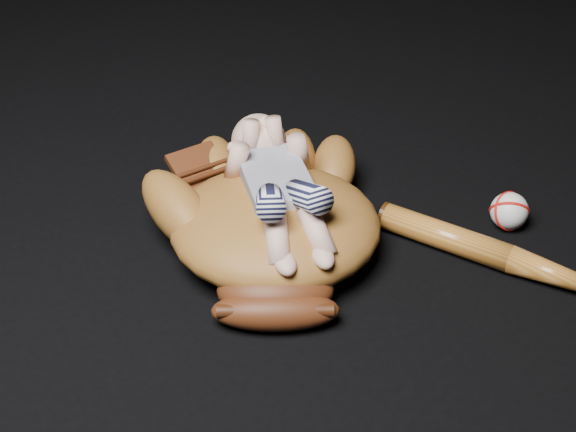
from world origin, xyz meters
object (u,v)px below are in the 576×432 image
(baseball_glove, at_px, (275,217))
(baseball_bat, at_px, (527,265))
(baseball, at_px, (509,211))
(newborn_baby, at_px, (280,185))

(baseball_glove, bearing_deg, baseball_bat, -8.85)
(baseball_glove, distance_m, baseball, 0.42)
(newborn_baby, relative_size, baseball, 5.50)
(baseball_glove, xyz_separation_m, newborn_baby, (0.01, 0.01, 0.05))
(baseball_bat, relative_size, baseball, 7.71)
(baseball_glove, relative_size, newborn_baby, 1.35)
(baseball_glove, height_order, newborn_baby, newborn_baby)
(baseball_glove, distance_m, newborn_baby, 0.06)
(newborn_baby, distance_m, baseball, 0.42)
(baseball_glove, distance_m, baseball_bat, 0.42)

